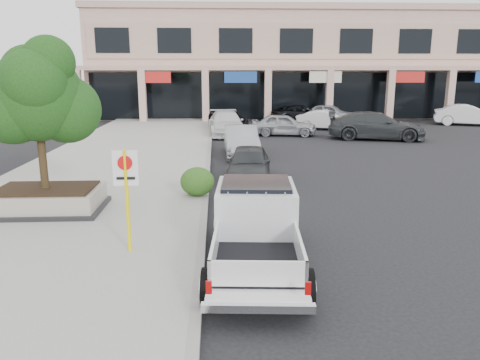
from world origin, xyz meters
name	(u,v)px	position (x,y,z in m)	size (l,w,h in m)	color
ground	(265,240)	(0.00, 0.00, 0.00)	(120.00, 120.00, 0.00)	black
sidewalk	(99,183)	(-5.50, 6.00, 0.07)	(8.00, 52.00, 0.15)	gray
curb	(207,182)	(-1.55, 6.00, 0.07)	(0.20, 52.00, 0.15)	gray
strip_mall	(313,63)	(8.00, 33.93, 4.75)	(40.55, 12.43, 9.50)	tan
planter	(47,199)	(-6.09, 2.38, 0.48)	(3.20, 2.20, 0.68)	black
planter_tree	(44,96)	(-5.96, 2.53, 3.41)	(2.90, 2.55, 4.00)	black
no_parking_sign	(126,187)	(-3.14, -0.89, 1.63)	(0.55, 0.09, 2.30)	yellow
hedge	(197,182)	(-1.80, 3.81, 0.62)	(1.10, 0.99, 0.94)	#1E4814
pickup_truck	(256,231)	(-0.35, -1.63, 0.83)	(1.96, 5.30, 1.67)	silver
curb_car_a	(249,164)	(0.04, 6.32, 0.68)	(1.60, 3.98, 1.36)	#292C2E
curb_car_b	(241,141)	(0.05, 11.92, 0.73)	(1.54, 4.43, 1.46)	#93969A
curb_car_c	(226,123)	(-0.54, 19.40, 0.77)	(2.15, 5.30, 1.54)	silver
curb_car_d	(228,120)	(-0.36, 22.25, 0.71)	(2.37, 5.13, 1.43)	black
lot_car_a	(284,125)	(3.18, 19.00, 0.71)	(1.67, 4.15, 1.41)	#A0A3A8
lot_car_b	(326,120)	(6.60, 22.01, 0.68)	(1.43, 4.10, 1.35)	silver
lot_car_c	(376,126)	(8.54, 17.04, 0.84)	(2.34, 5.76, 1.67)	#2D3032
lot_car_d	(301,114)	(5.72, 27.01, 0.69)	(2.30, 4.98, 1.38)	black
lot_car_e	(330,113)	(7.97, 26.53, 0.75)	(1.76, 4.38, 1.49)	#97989E
lot_car_f	(468,115)	(18.06, 24.10, 0.79)	(1.67, 4.78, 1.58)	silver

